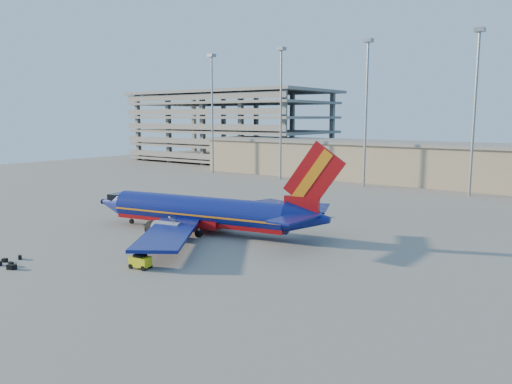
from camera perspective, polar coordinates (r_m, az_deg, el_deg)
ground at (r=60.40m, az=-1.64°, el=-4.62°), size 220.00×220.00×0.00m
terminal_building at (r=107.95m, az=22.22°, el=2.91°), size 122.00×16.00×8.50m
parking_garage at (r=155.37m, az=-2.85°, el=7.81°), size 62.00×32.00×21.40m
light_mast_row at (r=97.50m, az=17.99°, el=10.38°), size 101.60×1.60×28.65m
aircraft_main at (r=60.20m, az=-5.83°, el=-2.35°), size 33.13×31.59×11.31m
baggage_tug at (r=47.37m, az=-13.09°, el=-7.68°), size 2.06×1.44×1.37m
luggage_pile at (r=52.44m, az=-26.30°, el=-7.34°), size 3.61×2.80×0.47m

